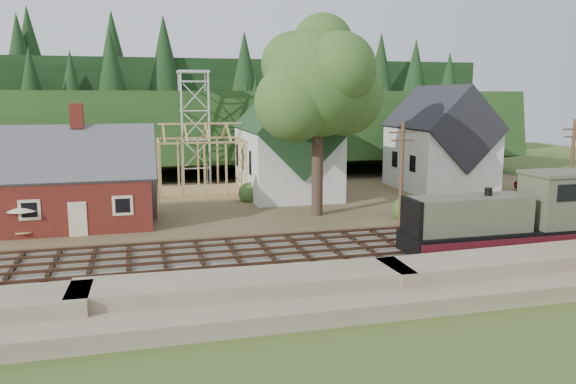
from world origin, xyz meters
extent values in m
plane|color=#384C1E|center=(0.00, 0.00, 0.00)|extent=(140.00, 140.00, 0.00)
cube|color=#7F7259|center=(0.00, -8.50, 0.00)|extent=(64.00, 5.00, 1.60)
cube|color=#726B5B|center=(0.00, 0.00, 0.08)|extent=(64.00, 11.00, 0.16)
cube|color=brown|center=(0.00, 18.00, 0.15)|extent=(64.00, 26.00, 0.30)
cube|color=#1E3F19|center=(0.00, 42.00, 0.00)|extent=(70.00, 28.96, 12.74)
cube|color=black|center=(0.00, 58.00, 0.00)|extent=(80.00, 20.00, 12.00)
cube|color=#561613|center=(-16.00, 11.00, 2.20)|extent=(10.00, 7.00, 3.80)
cube|color=#4C4C51|center=(-16.00, 11.00, 4.10)|extent=(10.80, 7.41, 7.41)
cube|color=#561613|center=(-16.00, 11.00, 8.40)|extent=(0.90, 0.90, 1.80)
cube|color=beige|center=(-16.00, 7.48, 1.50)|extent=(1.20, 0.06, 2.40)
cube|color=silver|center=(2.00, 20.00, 3.50)|extent=(8.00, 12.00, 6.40)
cube|color=#183518|center=(2.00, 20.00, 6.70)|extent=(8.40, 12.96, 8.40)
cube|color=silver|center=(2.00, 14.00, 8.70)|extent=(2.40, 2.40, 4.00)
cone|color=#183518|center=(2.00, 14.00, 12.00)|extent=(5.37, 5.37, 2.60)
cube|color=silver|center=(18.00, 19.00, 3.50)|extent=(8.00, 10.00, 6.40)
cube|color=black|center=(18.00, 19.00, 6.70)|extent=(8.40, 10.80, 8.40)
cube|color=tan|center=(-6.00, 22.00, 0.55)|extent=(8.00, 6.00, 0.50)
cube|color=tan|center=(-6.00, 22.00, 7.20)|extent=(8.00, 0.18, 0.18)
cube|color=silver|center=(-7.40, 26.60, 6.30)|extent=(0.18, 0.18, 12.00)
cube|color=silver|center=(-4.60, 26.60, 6.30)|extent=(0.18, 0.18, 12.00)
cube|color=silver|center=(-7.40, 29.40, 6.30)|extent=(0.18, 0.18, 12.00)
cube|color=silver|center=(-4.60, 29.40, 6.30)|extent=(0.18, 0.18, 12.00)
cube|color=silver|center=(-6.00, 28.00, 12.30)|extent=(3.20, 3.20, 0.25)
cylinder|color=#38281E|center=(2.00, 10.00, 4.30)|extent=(0.90, 0.90, 8.00)
sphere|color=#385A21|center=(2.00, 10.00, 10.80)|extent=(8.40, 8.40, 8.40)
sphere|color=#385A21|center=(4.50, 11.00, 9.80)|extent=(6.40, 6.40, 6.40)
sphere|color=#385A21|center=(-0.20, 9.20, 9.30)|extent=(6.00, 6.00, 6.00)
cylinder|color=#4C331E|center=(7.00, 5.20, 4.00)|extent=(0.28, 0.28, 8.00)
cube|color=#4C331E|center=(7.00, 5.20, 7.20)|extent=(2.20, 0.12, 0.12)
cube|color=#4C331E|center=(7.00, 5.20, 6.60)|extent=(1.80, 0.12, 0.12)
cylinder|color=#4C331E|center=(22.00, 5.20, 4.00)|extent=(0.28, 0.28, 8.00)
cube|color=#4C331E|center=(22.00, 5.20, 7.20)|extent=(2.20, 0.12, 0.12)
cube|color=#4C331E|center=(22.00, 5.20, 6.60)|extent=(1.80, 0.12, 0.12)
cube|color=black|center=(9.83, -3.00, 0.34)|extent=(12.48, 2.60, 0.36)
cube|color=black|center=(9.83, -3.00, 1.08)|extent=(12.48, 3.02, 1.14)
cube|color=#4B4F39|center=(7.54, -3.00, 2.75)|extent=(7.49, 2.39, 2.18)
cube|color=#4B4F39|center=(13.78, -3.00, 3.32)|extent=(3.74, 2.91, 3.33)
cube|color=#4B4F39|center=(13.78, -3.00, 5.03)|extent=(3.95, 3.12, 0.21)
cube|color=black|center=(13.78, -4.48, 4.05)|extent=(2.50, 0.06, 1.04)
cube|color=#4E1018|center=(9.83, -4.53, 1.08)|extent=(12.48, 0.04, 0.73)
cube|color=#4E1018|center=(9.83, -1.47, 1.08)|extent=(12.48, 0.04, 0.73)
cylinder|color=black|center=(8.79, -3.00, 3.94)|extent=(0.46, 0.46, 0.73)
imported|color=#61AAD0|center=(-13.75, 10.36, 0.88)|extent=(2.95, 3.60, 1.16)
imported|color=#85B27B|center=(-16.99, 10.16, 0.97)|extent=(4.12, 1.55, 1.34)
imported|color=red|center=(27.56, 15.89, 0.92)|extent=(4.46, 2.08, 1.23)
cylinder|color=silver|center=(-19.50, 7.95, 1.37)|extent=(0.10, 0.10, 2.14)
cylinder|color=tan|center=(-19.50, 7.95, 0.74)|extent=(1.36, 1.36, 0.08)
cone|color=beige|center=(-19.50, 7.95, 2.44)|extent=(2.14, 2.14, 0.49)
camera|label=1|loc=(-11.60, -32.46, 9.86)|focal=35.00mm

